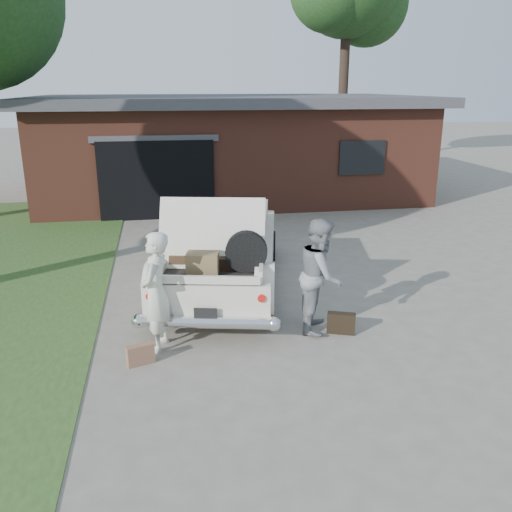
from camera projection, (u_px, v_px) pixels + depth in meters
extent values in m
plane|color=gray|center=(263.00, 337.00, 8.23)|extent=(90.00, 90.00, 0.00)
cube|color=brown|center=(229.00, 150.00, 18.74)|extent=(12.00, 7.00, 3.00)
cube|color=#4C4C51|center=(228.00, 100.00, 18.24)|extent=(12.80, 7.80, 0.30)
cube|color=black|center=(157.00, 180.00, 15.20)|extent=(3.20, 0.30, 2.20)
cube|color=#4C4C51|center=(155.00, 139.00, 14.79)|extent=(3.50, 0.12, 0.18)
cube|color=black|center=(362.00, 158.00, 15.99)|extent=(1.40, 0.08, 1.00)
cylinder|color=#38281E|center=(343.00, 95.00, 25.00)|extent=(0.44, 0.44, 6.44)
sphere|color=#2C5422|center=(367.00, 4.00, 24.46)|extent=(3.70, 3.70, 3.70)
cube|color=beige|center=(223.00, 256.00, 10.10)|extent=(2.87, 5.17, 0.64)
cube|color=beige|center=(224.00, 223.00, 10.21)|extent=(2.00, 2.26, 0.51)
cube|color=black|center=(228.00, 213.00, 11.10)|extent=(1.50, 0.40, 0.43)
cube|color=black|center=(219.00, 237.00, 9.33)|extent=(1.50, 0.40, 0.43)
cylinder|color=black|center=(159.00, 304.00, 8.64)|extent=(0.35, 0.68, 0.64)
cylinder|color=black|center=(267.00, 305.00, 8.57)|extent=(0.35, 0.68, 0.64)
cylinder|color=black|center=(192.00, 245.00, 11.80)|extent=(0.35, 0.68, 0.64)
cylinder|color=black|center=(270.00, 246.00, 11.73)|extent=(0.35, 0.68, 0.64)
cylinder|color=silver|center=(206.00, 322.00, 7.79)|extent=(1.99, 0.61, 0.18)
cylinder|color=#A5140F|center=(150.00, 296.00, 7.78)|extent=(0.14, 0.12, 0.12)
cylinder|color=#A5140F|center=(262.00, 297.00, 7.71)|extent=(0.14, 0.12, 0.12)
cube|color=black|center=(205.00, 314.00, 7.73)|extent=(0.33, 0.09, 0.17)
cube|color=black|center=(210.00, 271.00, 8.23)|extent=(1.71, 1.38, 0.04)
cube|color=beige|center=(159.00, 265.00, 8.23)|extent=(0.29, 1.06, 0.18)
cube|color=beige|center=(262.00, 266.00, 8.17)|extent=(0.29, 1.06, 0.18)
cube|color=beige|center=(206.00, 280.00, 7.70)|extent=(1.54, 0.40, 0.12)
cube|color=beige|center=(212.00, 233.00, 8.35)|extent=(1.72, 0.87, 1.03)
cube|color=#4E3621|center=(190.00, 259.00, 8.44)|extent=(0.66, 0.50, 0.19)
cube|color=olive|center=(203.00, 263.00, 8.02)|extent=(0.52, 0.40, 0.32)
cube|color=black|center=(217.00, 261.00, 8.33)|extent=(0.68, 0.52, 0.19)
cylinder|color=black|center=(246.00, 252.00, 8.06)|extent=(0.65, 0.29, 0.63)
imported|color=silver|center=(156.00, 292.00, 7.62)|extent=(0.58, 0.73, 1.74)
imported|color=gray|center=(321.00, 275.00, 8.27)|extent=(0.93, 1.04, 1.76)
cube|color=#93654B|center=(140.00, 355.00, 7.38)|extent=(0.39, 0.24, 0.29)
cube|color=black|center=(341.00, 323.00, 8.30)|extent=(0.45, 0.28, 0.33)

